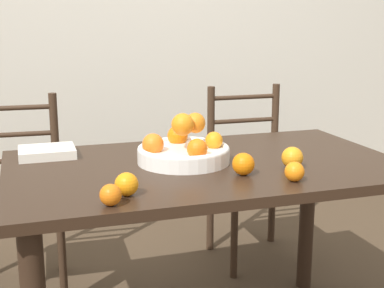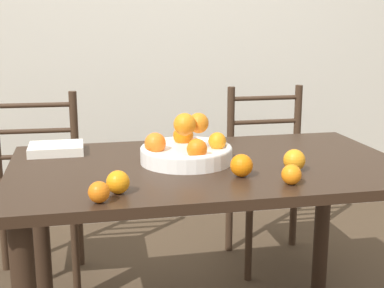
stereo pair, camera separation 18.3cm
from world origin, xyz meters
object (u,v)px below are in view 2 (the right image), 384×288
(orange_loose_2, at_px, (99,192))
(fruit_bowl, at_px, (186,148))
(orange_loose_4, at_px, (291,175))
(book_stack, at_px, (56,149))
(chair_left, at_px, (35,191))
(chair_right, at_px, (272,176))
(orange_loose_1, at_px, (294,160))
(orange_loose_3, at_px, (118,182))
(orange_loose_0, at_px, (242,165))

(orange_loose_2, bearing_deg, fruit_bowl, 49.31)
(orange_loose_4, bearing_deg, book_stack, 142.22)
(chair_left, relative_size, book_stack, 4.45)
(fruit_bowl, bearing_deg, book_stack, 152.87)
(chair_left, xyz_separation_m, chair_right, (1.20, 0.00, 0.00))
(orange_loose_4, height_order, chair_left, chair_left)
(chair_right, bearing_deg, orange_loose_2, -129.96)
(fruit_bowl, bearing_deg, chair_right, 49.79)
(chair_right, bearing_deg, fruit_bowl, -129.79)
(orange_loose_1, xyz_separation_m, book_stack, (-0.81, 0.43, -0.02))
(chair_left, bearing_deg, orange_loose_4, -47.37)
(fruit_bowl, xyz_separation_m, chair_right, (0.60, 0.71, -0.35))
(fruit_bowl, relative_size, orange_loose_1, 4.42)
(orange_loose_2, relative_size, book_stack, 0.30)
(orange_loose_2, bearing_deg, chair_left, 103.92)
(orange_loose_3, bearing_deg, orange_loose_1, 11.37)
(orange_loose_4, bearing_deg, chair_left, 129.79)
(fruit_bowl, bearing_deg, orange_loose_1, -29.15)
(orange_loose_2, height_order, chair_right, chair_right)
(orange_loose_0, relative_size, orange_loose_3, 1.07)
(orange_loose_3, bearing_deg, orange_loose_0, 12.97)
(orange_loose_0, bearing_deg, orange_loose_2, -160.58)
(orange_loose_1, distance_m, chair_right, 1.00)
(orange_loose_4, bearing_deg, orange_loose_2, -175.21)
(orange_loose_3, height_order, chair_right, chair_right)
(fruit_bowl, distance_m, orange_loose_3, 0.41)
(orange_loose_0, distance_m, orange_loose_2, 0.50)
(orange_loose_0, distance_m, chair_left, 1.24)
(orange_loose_2, relative_size, orange_loose_3, 0.88)
(orange_loose_2, height_order, book_stack, orange_loose_2)
(orange_loose_3, bearing_deg, book_stack, 109.79)
(fruit_bowl, bearing_deg, orange_loose_0, -56.73)
(orange_loose_2, xyz_separation_m, orange_loose_4, (0.60, 0.05, 0.00))
(orange_loose_0, xyz_separation_m, chair_left, (-0.74, 0.93, -0.34))
(orange_loose_3, relative_size, orange_loose_4, 1.10)
(orange_loose_1, relative_size, orange_loose_2, 1.21)
(orange_loose_4, bearing_deg, orange_loose_3, 177.79)
(chair_left, relative_size, chair_right, 1.00)
(orange_loose_2, height_order, chair_left, chair_left)
(chair_left, bearing_deg, orange_loose_3, -69.29)
(chair_left, bearing_deg, fruit_bowl, -47.04)
(orange_loose_0, distance_m, orange_loose_1, 0.20)
(fruit_bowl, height_order, orange_loose_2, fruit_bowl)
(chair_left, bearing_deg, book_stack, -71.58)
(orange_loose_1, bearing_deg, orange_loose_4, -115.70)
(chair_left, bearing_deg, orange_loose_2, -73.24)
(orange_loose_1, relative_size, chair_left, 0.08)
(orange_loose_4, relative_size, chair_left, 0.07)
(orange_loose_4, xyz_separation_m, chair_left, (-0.87, 1.05, -0.33))
(fruit_bowl, xyz_separation_m, orange_loose_4, (0.27, -0.33, -0.02))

